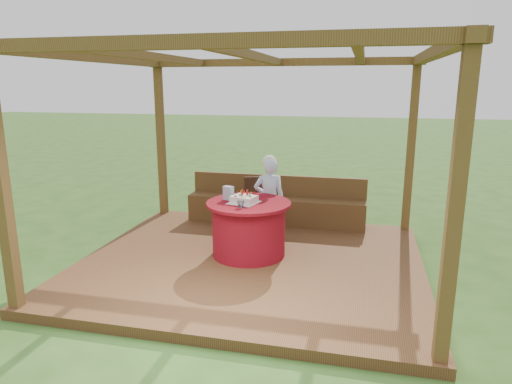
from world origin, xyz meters
The scene contains 10 objects.
ground centered at (0.00, 0.00, 0.00)m, with size 60.00×60.00×0.00m, color #2B521B.
deck centered at (0.00, 0.00, 0.06)m, with size 4.50×4.00×0.12m, color brown.
pergola centered at (0.00, 0.00, 2.41)m, with size 4.50×4.00×2.72m.
bench centered at (0.00, 1.72, 0.38)m, with size 3.00×0.42×0.80m.
table centered at (-0.08, 0.16, 0.50)m, with size 1.15×1.15×0.75m.
chair centered at (-0.25, 1.37, 0.57)m, with size 0.50×0.50×0.84m.
elderly_woman centered at (0.07, 0.82, 0.78)m, with size 0.52×0.41×1.31m.
birthday_cake centered at (-0.14, 0.12, 0.92)m, with size 0.44×0.44×0.17m.
gift_bag centered at (-0.39, 0.22, 0.97)m, with size 0.13×0.09×0.19m, color #D388BF.
drinking_glass centered at (-0.11, -0.13, 0.92)m, with size 0.10×0.10×0.09m, color white.
Camera 1 is at (1.39, -5.65, 2.43)m, focal length 32.00 mm.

